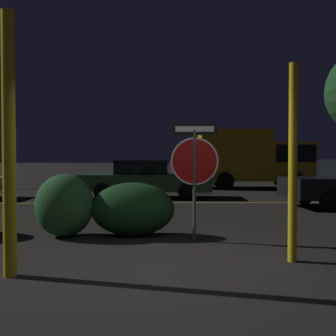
{
  "coord_description": "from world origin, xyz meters",
  "views": [
    {
      "loc": [
        -0.11,
        -5.03,
        1.49
      ],
      "look_at": [
        0.19,
        5.54,
        1.22
      ],
      "focal_mm": 40.0,
      "sensor_mm": 36.0,
      "label": 1
    }
  ],
  "objects_px": {
    "yellow_pole_left": "(9,144)",
    "hedge_bush_3": "(133,209)",
    "delivery_truck": "(255,157)",
    "stop_sign": "(195,160)",
    "passing_car_2": "(146,179)",
    "hedge_bush_2": "(65,205)",
    "yellow_pole_right": "(293,163)"
  },
  "relations": [
    {
      "from": "yellow_pole_left",
      "to": "passing_car_2",
      "type": "distance_m",
      "value": 9.63
    },
    {
      "from": "hedge_bush_3",
      "to": "passing_car_2",
      "type": "height_order",
      "value": "passing_car_2"
    },
    {
      "from": "yellow_pole_right",
      "to": "hedge_bush_3",
      "type": "distance_m",
      "value": 3.19
    },
    {
      "from": "stop_sign",
      "to": "hedge_bush_2",
      "type": "bearing_deg",
      "value": 174.7
    },
    {
      "from": "yellow_pole_left",
      "to": "delivery_truck",
      "type": "height_order",
      "value": "yellow_pole_left"
    },
    {
      "from": "stop_sign",
      "to": "hedge_bush_3",
      "type": "height_order",
      "value": "stop_sign"
    },
    {
      "from": "stop_sign",
      "to": "delivery_truck",
      "type": "xyz_separation_m",
      "value": [
        4.25,
        12.09,
        0.09
      ]
    },
    {
      "from": "stop_sign",
      "to": "hedge_bush_2",
      "type": "distance_m",
      "value": 2.62
    },
    {
      "from": "stop_sign",
      "to": "yellow_pole_left",
      "type": "height_order",
      "value": "yellow_pole_left"
    },
    {
      "from": "yellow_pole_left",
      "to": "delivery_truck",
      "type": "xyz_separation_m",
      "value": [
        6.77,
        14.03,
        -0.11
      ]
    },
    {
      "from": "yellow_pole_right",
      "to": "passing_car_2",
      "type": "bearing_deg",
      "value": 105.08
    },
    {
      "from": "yellow_pole_right",
      "to": "hedge_bush_2",
      "type": "distance_m",
      "value": 4.22
    },
    {
      "from": "hedge_bush_2",
      "to": "hedge_bush_3",
      "type": "distance_m",
      "value": 1.29
    },
    {
      "from": "yellow_pole_left",
      "to": "hedge_bush_3",
      "type": "height_order",
      "value": "yellow_pole_left"
    },
    {
      "from": "passing_car_2",
      "to": "hedge_bush_3",
      "type": "bearing_deg",
      "value": 4.22
    },
    {
      "from": "delivery_truck",
      "to": "hedge_bush_2",
      "type": "bearing_deg",
      "value": -28.63
    },
    {
      "from": "stop_sign",
      "to": "yellow_pole_right",
      "type": "distance_m",
      "value": 1.87
    },
    {
      "from": "yellow_pole_left",
      "to": "passing_car_2",
      "type": "xyz_separation_m",
      "value": [
        1.41,
        9.48,
        -0.95
      ]
    },
    {
      "from": "yellow_pole_left",
      "to": "yellow_pole_right",
      "type": "relative_size",
      "value": 1.17
    },
    {
      "from": "stop_sign",
      "to": "hedge_bush_3",
      "type": "bearing_deg",
      "value": 161.69
    },
    {
      "from": "yellow_pole_right",
      "to": "delivery_truck",
      "type": "relative_size",
      "value": 0.51
    },
    {
      "from": "stop_sign",
      "to": "hedge_bush_3",
      "type": "distance_m",
      "value": 1.56
    },
    {
      "from": "yellow_pole_right",
      "to": "hedge_bush_2",
      "type": "relative_size",
      "value": 2.39
    },
    {
      "from": "stop_sign",
      "to": "passing_car_2",
      "type": "distance_m",
      "value": 7.67
    },
    {
      "from": "yellow_pole_left",
      "to": "hedge_bush_3",
      "type": "bearing_deg",
      "value": 60.34
    },
    {
      "from": "yellow_pole_right",
      "to": "delivery_truck",
      "type": "height_order",
      "value": "delivery_truck"
    },
    {
      "from": "yellow_pole_left",
      "to": "passing_car_2",
      "type": "height_order",
      "value": "yellow_pole_left"
    },
    {
      "from": "stop_sign",
      "to": "delivery_truck",
      "type": "bearing_deg",
      "value": 75.83
    },
    {
      "from": "yellow_pole_right",
      "to": "delivery_truck",
      "type": "xyz_separation_m",
      "value": [
        2.96,
        13.45,
        0.13
      ]
    },
    {
      "from": "yellow_pole_right",
      "to": "passing_car_2",
      "type": "height_order",
      "value": "yellow_pole_right"
    },
    {
      "from": "yellow_pole_left",
      "to": "delivery_truck",
      "type": "bearing_deg",
      "value": 64.23
    },
    {
      "from": "stop_sign",
      "to": "passing_car_2",
      "type": "bearing_deg",
      "value": 103.6
    }
  ]
}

